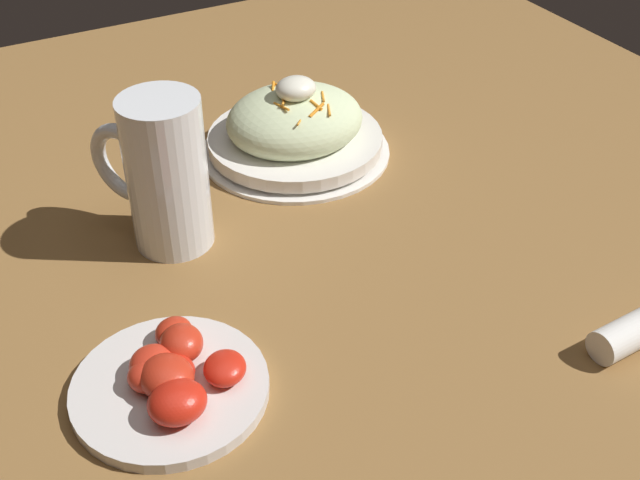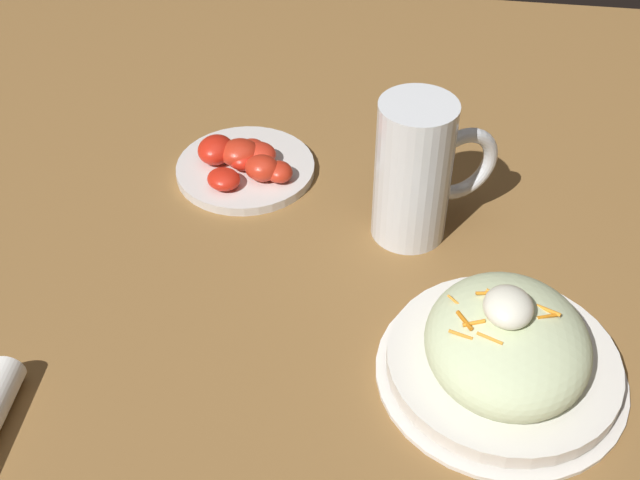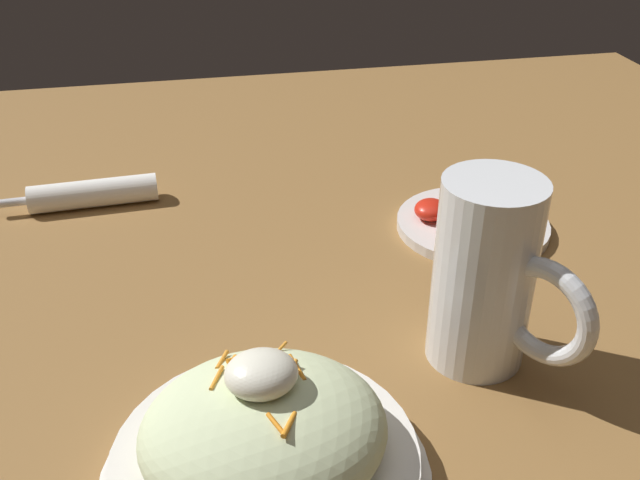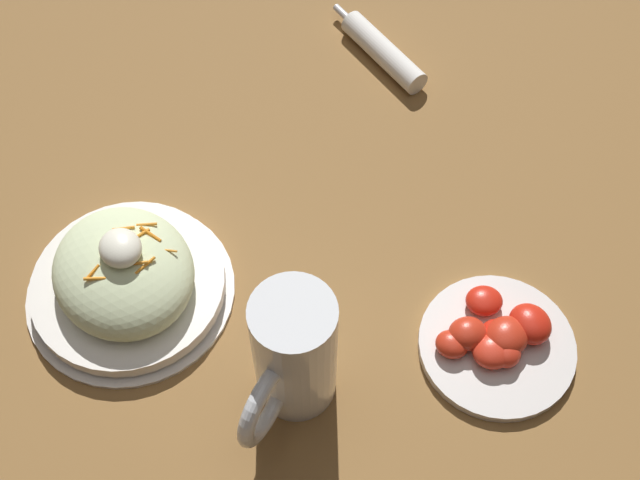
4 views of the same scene
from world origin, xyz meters
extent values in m
plane|color=olive|center=(0.00, 0.00, 0.00)|extent=(1.43, 1.43, 0.00)
cylinder|color=white|center=(0.11, 0.20, 0.00)|extent=(0.24, 0.24, 0.01)
cylinder|color=white|center=(0.11, 0.20, 0.02)|extent=(0.22, 0.22, 0.02)
ellipsoid|color=beige|center=(0.11, 0.20, 0.05)|extent=(0.17, 0.15, 0.07)
cylinder|color=orange|center=(0.10, 0.24, 0.08)|extent=(0.01, 0.02, 0.01)
cylinder|color=orange|center=(0.09, 0.19, 0.08)|extent=(0.02, 0.03, 0.01)
cylinder|color=orange|center=(0.12, 0.16, 0.08)|extent=(0.03, 0.02, 0.01)
cylinder|color=orange|center=(0.12, 0.17, 0.08)|extent=(0.01, 0.02, 0.01)
cylinder|color=orange|center=(0.13, 0.16, 0.08)|extent=(0.01, 0.02, 0.01)
cylinder|color=orange|center=(0.14, 0.18, 0.08)|extent=(0.01, 0.02, 0.00)
cylinder|color=orange|center=(0.09, 0.15, 0.07)|extent=(0.01, 0.02, 0.00)
cylinder|color=orange|center=(0.08, 0.18, 0.08)|extent=(0.01, 0.03, 0.00)
cylinder|color=orange|center=(0.11, 0.23, 0.08)|extent=(0.01, 0.02, 0.00)
ellipsoid|color=white|center=(0.11, 0.20, 0.09)|extent=(0.05, 0.04, 0.03)
cylinder|color=white|center=(-0.09, 0.10, 0.08)|extent=(0.08, 0.08, 0.17)
cylinder|color=#B76B14|center=(-0.09, 0.10, 0.04)|extent=(0.08, 0.08, 0.08)
cylinder|color=white|center=(-0.09, 0.10, 0.09)|extent=(0.08, 0.08, 0.01)
torus|color=white|center=(-0.12, 0.15, 0.08)|extent=(0.06, 0.09, 0.09)
cylinder|color=white|center=(0.26, -0.25, 0.02)|extent=(0.15, 0.04, 0.03)
cylinder|color=silver|center=(0.35, -0.25, 0.02)|extent=(0.04, 0.01, 0.01)
cylinder|color=silver|center=(-0.17, -0.11, 0.01)|extent=(0.17, 0.17, 0.01)
ellipsoid|color=red|center=(-0.15, -0.06, 0.02)|extent=(0.05, 0.05, 0.02)
ellipsoid|color=red|center=(-0.17, -0.11, 0.02)|extent=(0.05, 0.04, 0.02)
ellipsoid|color=red|center=(-0.15, -0.08, 0.03)|extent=(0.05, 0.05, 0.03)
ellipsoid|color=red|center=(-0.17, -0.11, 0.03)|extent=(0.05, 0.06, 0.03)
ellipsoid|color=red|center=(-0.19, -0.10, 0.02)|extent=(0.05, 0.05, 0.02)
ellipsoid|color=red|center=(-0.12, -0.12, 0.02)|extent=(0.05, 0.05, 0.02)
ellipsoid|color=red|center=(-0.18, -0.09, 0.02)|extent=(0.05, 0.05, 0.03)
ellipsoid|color=red|center=(-0.18, -0.14, 0.03)|extent=(0.05, 0.05, 0.03)
camera|label=1|loc=(-0.29, -0.60, 0.54)|focal=45.72mm
camera|label=2|loc=(0.62, 0.10, 0.61)|focal=45.38mm
camera|label=3|loc=(0.14, 0.57, 0.42)|focal=40.63mm
camera|label=4|loc=(-0.39, 0.27, 0.83)|focal=45.97mm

